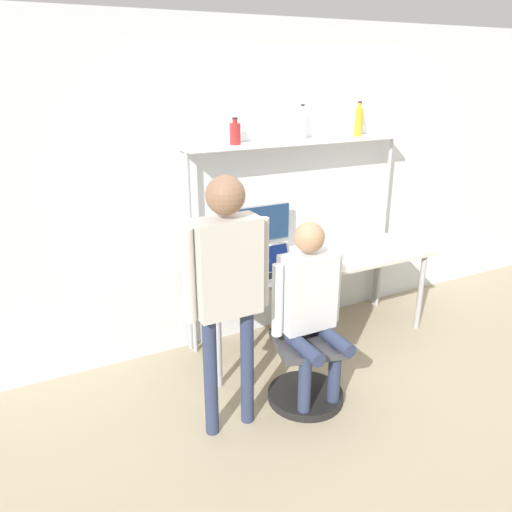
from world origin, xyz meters
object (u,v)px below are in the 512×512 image
object	(u,v)px
office_chair	(305,361)
bottle_amber	(359,122)
bottle_red	(235,133)
bottle_clear	(302,125)
person_standing	(227,276)
monitor	(256,227)
cell_phone	(306,270)
person_seated	(310,301)
laptop	(275,266)

from	to	relation	value
office_chair	bottle_amber	xyz separation A→B (m)	(1.11, 0.97, 1.58)
bottle_red	bottle_clear	size ratio (longest dim) A/B	0.72
person_standing	bottle_red	world-z (taller)	bottle_red
monitor	cell_phone	xyz separation A→B (m)	(0.22, -0.46, -0.27)
office_chair	person_seated	bearing A→B (deg)	-101.90
monitor	bottle_amber	bearing A→B (deg)	-0.60
monitor	cell_phone	size ratio (longest dim) A/B	4.39
monitor	cell_phone	world-z (taller)	monitor
cell_phone	bottle_clear	world-z (taller)	bottle_clear
cell_phone	bottle_clear	xyz separation A→B (m)	(0.21, 0.45, 1.10)
cell_phone	person_standing	bearing A→B (deg)	-148.82
person_standing	bottle_amber	bearing A→B (deg)	30.47
bottle_amber	cell_phone	bearing A→B (deg)	-150.38
person_standing	cell_phone	bearing A→B (deg)	31.18
person_seated	bottle_clear	distance (m)	1.57
person_standing	bottle_clear	distance (m)	1.72
person_seated	bottle_amber	bearing A→B (deg)	42.23
laptop	bottle_amber	xyz separation A→B (m)	(1.05, 0.38, 1.04)
monitor	laptop	world-z (taller)	monitor
monitor	bottle_red	distance (m)	0.81
bottle_red	bottle_amber	bearing A→B (deg)	0.00
person_standing	bottle_clear	world-z (taller)	bottle_clear
monitor	laptop	size ratio (longest dim) A/B	2.04
bottle_amber	person_seated	bearing A→B (deg)	-137.77
monitor	person_standing	bearing A→B (deg)	-125.07
office_chair	laptop	bearing A→B (deg)	83.86
office_chair	person_standing	xyz separation A→B (m)	(-0.63, -0.06, 0.82)
cell_phone	office_chair	world-z (taller)	office_chair
cell_phone	person_seated	xyz separation A→B (m)	(-0.32, -0.56, 0.03)
cell_phone	bottle_red	world-z (taller)	bottle_red
person_standing	bottle_red	xyz separation A→B (m)	(0.54, 1.03, 0.72)
bottle_amber	monitor	bearing A→B (deg)	179.40
bottle_amber	bottle_red	distance (m)	1.20
person_standing	bottle_amber	size ratio (longest dim) A/B	5.82
laptop	bottle_amber	bearing A→B (deg)	20.18
laptop	bottle_clear	world-z (taller)	bottle_clear
monitor	office_chair	size ratio (longest dim) A/B	0.69
office_chair	person_standing	size ratio (longest dim) A/B	0.55
monitor	person_seated	bearing A→B (deg)	-95.80
person_seated	person_standing	distance (m)	0.70
monitor	person_seated	size ratio (longest dim) A/B	0.48
cell_phone	person_seated	world-z (taller)	person_seated
monitor	cell_phone	distance (m)	0.58
person_seated	person_standing	world-z (taller)	person_standing
office_chair	person_seated	xyz separation A→B (m)	(-0.01, -0.05, 0.51)
person_seated	bottle_red	size ratio (longest dim) A/B	6.56
bottle_amber	bottle_clear	xyz separation A→B (m)	(-0.59, 0.00, -0.00)
person_seated	bottle_amber	distance (m)	1.85
office_chair	bottle_clear	size ratio (longest dim) A/B	3.28
cell_phone	person_standing	world-z (taller)	person_standing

